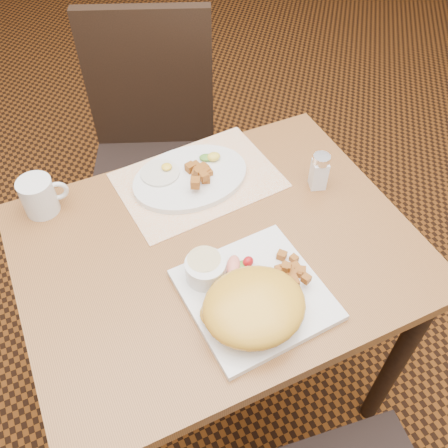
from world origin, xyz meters
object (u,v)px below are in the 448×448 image
salt_shaker (319,171)px  coffee_mug (39,196)px  plate_square (255,294)px  chair_far (153,145)px  plate_oval (190,178)px  table (218,273)px

salt_shaker → coffee_mug: bearing=161.9°
plate_square → chair_far: bearing=87.2°
plate_square → coffee_mug: coffee_mug is taller
plate_square → plate_oval: size_ratio=0.92×
table → chair_far: size_ratio=0.93×
chair_far → plate_square: 0.84m
table → plate_square: 0.20m
chair_far → plate_square: chair_far is taller
table → coffee_mug: 0.47m
chair_far → salt_shaker: (0.26, -0.58, 0.26)m
plate_oval → chair_far: bearing=86.5°
plate_square → salt_shaker: 0.38m
salt_shaker → coffee_mug: 0.69m
table → coffee_mug: size_ratio=7.89×
plate_square → coffee_mug: bearing=128.4°
plate_oval → coffee_mug: (-0.37, 0.06, 0.04)m
table → plate_oval: bearing=83.5°
chair_far → plate_oval: (-0.03, -0.43, 0.22)m
chair_far → plate_oval: bearing=109.1°
plate_square → plate_oval: 0.39m
chair_far → plate_oval: size_ratio=3.19×
chair_far → plate_oval: 0.48m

